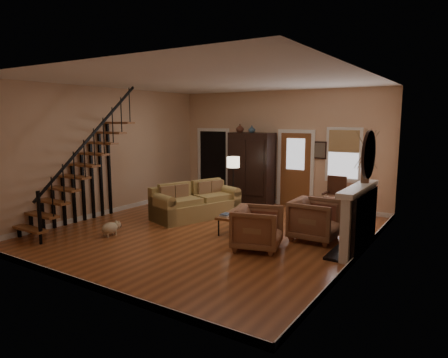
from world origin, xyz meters
The scene contains 15 objects.
room centered at (-0.41, 1.76, 1.51)m, with size 7.00×7.33×3.30m.
staircase centered at (-2.78, -1.30, 1.60)m, with size 0.94×2.80×3.20m, color brown, non-canonical shape.
fireplace centered at (3.13, 0.50, 0.74)m, with size 0.33×1.95×2.30m.
armoire centered at (-0.70, 3.15, 1.05)m, with size 1.30×0.60×2.10m, color black, non-canonical shape.
vase_a centered at (-1.05, 3.05, 2.22)m, with size 0.24×0.24×0.25m, color #4C2619.
vase_b centered at (-0.65, 3.05, 2.21)m, with size 0.20×0.20×0.21m, color #334C60.
sofa centered at (-1.04, 0.86, 0.41)m, with size 0.96×2.22×0.83m, color #A78A4C, non-canonical shape.
coffee_table centered at (0.51, 0.32, 0.21)m, with size 0.62×1.07×0.41m, color brown, non-canonical shape.
bowl centered at (0.56, 0.47, 0.46)m, with size 0.37×0.37×0.09m, color #C86C17.
books centered at (0.39, 0.02, 0.44)m, with size 0.20×0.27×0.05m, color beige, non-canonical shape.
armchair_left centered at (1.44, -0.48, 0.41)m, with size 0.88×0.91×0.82m, color brown.
armchair_right centered at (2.18, 0.67, 0.43)m, with size 0.92×0.94×0.86m, color brown.
floor_lamp centered at (-0.58, 1.91, 0.75)m, with size 0.34×0.34×1.50m, color black, non-canonical shape.
side_chair centered at (1.85, 2.95, 0.51)m, with size 0.54×0.54×1.02m, color #3E2013, non-canonical shape.
dog centered at (-1.63, -1.46, 0.16)m, with size 0.25×0.43×0.31m, color #CBB58B, non-canonical shape.
Camera 1 is at (4.95, -7.13, 2.52)m, focal length 32.00 mm.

